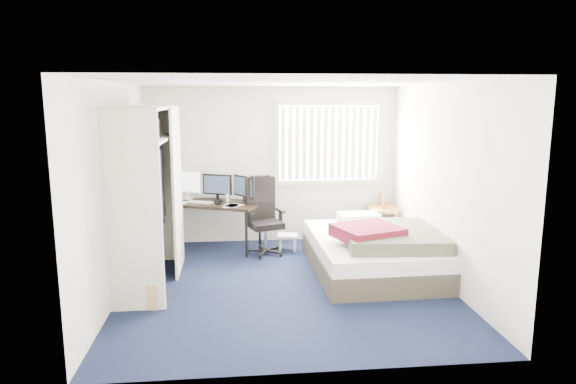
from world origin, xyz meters
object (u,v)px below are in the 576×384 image
(desk, at_px, (212,200))
(bed, at_px, (376,250))
(office_chair, at_px, (264,224))
(nightstand, at_px, (381,210))

(desk, distance_m, bed, 2.64)
(office_chair, distance_m, bed, 1.77)
(desk, relative_size, nightstand, 1.80)
(office_chair, relative_size, nightstand, 1.28)
(nightstand, xyz_separation_m, bed, (-0.49, -1.44, -0.22))
(desk, xyz_separation_m, nightstand, (2.72, 0.10, -0.24))
(bed, bearing_deg, desk, 148.99)
(office_chair, distance_m, nightstand, 1.99)
(nightstand, relative_size, bed, 0.41)
(nightstand, height_order, bed, nightstand)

